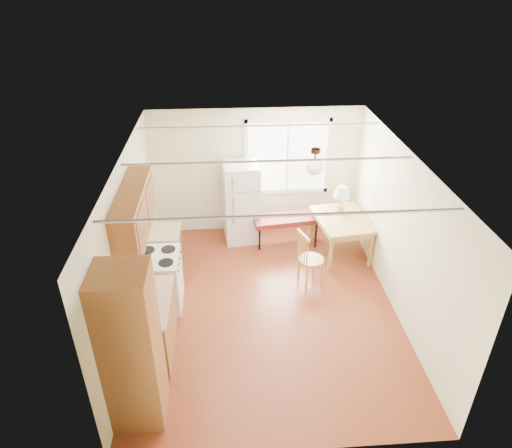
{
  "coord_description": "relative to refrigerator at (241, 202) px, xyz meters",
  "views": [
    {
      "loc": [
        -0.58,
        -5.63,
        4.79
      ],
      "look_at": [
        -0.13,
        0.65,
        1.15
      ],
      "focal_mm": 32.0,
      "sensor_mm": 36.0,
      "label": 1
    }
  ],
  "objects": [
    {
      "name": "refrigerator",
      "position": [
        0.0,
        0.0,
        0.0
      ],
      "size": [
        0.7,
        0.71,
        1.57
      ],
      "rotation": [
        0.0,
        0.0,
        0.09
      ],
      "color": "white",
      "rests_on": "ground"
    },
    {
      "name": "window_unit",
      "position": [
        0.91,
        0.35,
        0.76
      ],
      "size": [
        1.64,
        0.05,
        1.51
      ],
      "color": "white",
      "rests_on": "room_shell"
    },
    {
      "name": "dining_table",
      "position": [
        1.81,
        -0.66,
        -0.15
      ],
      "size": [
        1.04,
        1.29,
        0.74
      ],
      "rotation": [
        0.0,
        0.0,
        0.13
      ],
      "color": "#A68040",
      "rests_on": "ground"
    },
    {
      "name": "kitchen_run",
      "position": [
        -1.41,
        -2.75,
        0.05
      ],
      "size": [
        0.65,
        3.4,
        2.2
      ],
      "color": "brown",
      "rests_on": "ground"
    },
    {
      "name": "table_lamp",
      "position": [
        1.81,
        -0.47,
        0.35
      ],
      "size": [
        0.31,
        0.31,
        0.54
      ],
      "rotation": [
        0.0,
        0.0,
        0.08
      ],
      "color": "gold",
      "rests_on": "dining_table"
    },
    {
      "name": "pendant_light",
      "position": [
        1.01,
        -1.72,
        1.45
      ],
      "size": [
        0.26,
        0.26,
        0.4
      ],
      "color": "#311E15",
      "rests_on": "room_shell"
    },
    {
      "name": "bench",
      "position": [
        0.86,
        -0.27,
        -0.26
      ],
      "size": [
        1.33,
        0.64,
        0.59
      ],
      "rotation": [
        0.0,
        0.0,
        0.13
      ],
      "color": "#5E1716",
      "rests_on": "ground"
    },
    {
      "name": "kettle",
      "position": [
        -1.47,
        -2.54,
        0.21
      ],
      "size": [
        0.12,
        0.12,
        0.24
      ],
      "color": "red",
      "rests_on": "kitchen_run"
    },
    {
      "name": "chair",
      "position": [
        1.02,
        -1.54,
        -0.23
      ],
      "size": [
        0.47,
        0.46,
        0.97
      ],
      "rotation": [
        0.0,
        0.0,
        0.33
      ],
      "color": "#A68040",
      "rests_on": "ground"
    },
    {
      "name": "room_shell",
      "position": [
        0.31,
        -2.12,
        0.46
      ],
      "size": [
        4.6,
        5.6,
        2.62
      ],
      "color": "#5C2313",
      "rests_on": "ground"
    },
    {
      "name": "coffee_maker",
      "position": [
        -1.41,
        -2.98,
        0.25
      ],
      "size": [
        0.25,
        0.29,
        0.38
      ],
      "rotation": [
        0.0,
        0.0,
        0.33
      ],
      "color": "black",
      "rests_on": "kitchen_run"
    }
  ]
}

